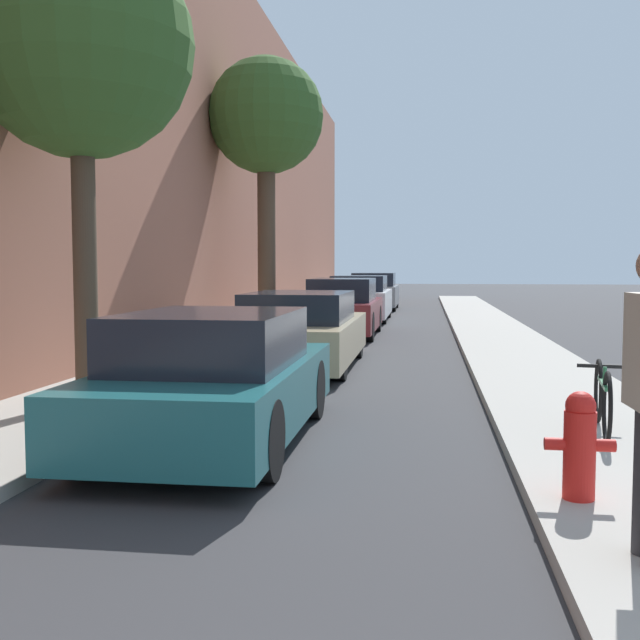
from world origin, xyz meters
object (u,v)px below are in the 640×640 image
street_tree_far (266,120)px  fire_hydrant (580,444)px  bicycle (602,397)px  parked_car_teal (215,380)px  street_tree_near (80,47)px  parked_car_white (360,299)px  parked_car_grey (374,292)px  parked_car_maroon (343,309)px  parked_car_champagne (301,331)px

street_tree_far → fire_hydrant: (4.90, -12.63, -4.72)m
bicycle → parked_car_teal: bearing=-165.0°
street_tree_far → fire_hydrant: bearing=-68.8°
street_tree_near → bicycle: street_tree_near is taller
fire_hydrant → bicycle: 2.32m
parked_car_white → parked_car_teal: bearing=-89.8°
parked_car_teal → street_tree_near: 4.36m
parked_car_grey → fire_hydrant: 25.24m
parked_car_grey → bicycle: (3.77, -22.82, -0.24)m
parked_car_grey → street_tree_far: (-1.78, -12.42, 4.53)m
parked_car_maroon → street_tree_near: street_tree_near is taller
street_tree_near → bicycle: bearing=-8.7°
parked_car_champagne → street_tree_far: 7.23m
parked_car_maroon → street_tree_far: bearing=-160.9°
street_tree_near → bicycle: (5.70, -0.87, -3.81)m
parked_car_teal → fire_hydrant: bearing=-29.5°
street_tree_far → parked_car_grey: bearing=81.8°
fire_hydrant → parked_car_teal: bearing=150.5°
parked_car_grey → fire_hydrant: parked_car_grey is taller
parked_car_teal → parked_car_champagne: bearing=90.8°
parked_car_white → street_tree_far: size_ratio=0.71×
parked_car_maroon → bicycle: bearing=-71.3°
parked_car_teal → street_tree_far: bearing=99.4°
parked_car_white → bicycle: parked_car_white is taller
parked_car_grey → fire_hydrant: size_ratio=5.67×
parked_car_champagne → street_tree_far: (-1.73, 5.30, 4.61)m
parked_car_white → bicycle: bearing=-77.1°
parked_car_teal → parked_car_grey: 23.29m
street_tree_near → bicycle: size_ratio=3.41×
parked_car_teal → parked_car_maroon: parked_car_maroon is taller
parked_car_champagne → bicycle: 6.38m
bicycle → parked_car_champagne: bearing=134.7°
parked_car_grey → bicycle: parked_car_grey is taller
parked_car_white → parked_car_grey: bearing=89.7°
street_tree_near → fire_hydrant: 7.02m
parked_car_white → fire_hydrant: size_ratio=6.20×
parked_car_white → fire_hydrant: 19.03m
parked_car_white → fire_hydrant: (3.15, -18.77, -0.18)m
parked_car_champagne → street_tree_near: (-1.88, -4.23, 3.65)m
fire_hydrant → parked_car_white: bearing=99.5°
street_tree_far → fire_hydrant: 14.35m
parked_car_champagne → street_tree_near: 5.90m
parked_car_grey → fire_hydrant: bearing=-82.9°
parked_car_champagne → parked_car_teal: bearing=-89.2°
parked_car_white → fire_hydrant: parked_car_white is taller
bicycle → street_tree_far: bearing=125.9°
parked_car_champagne → parked_car_maroon: bearing=89.2°
parked_car_champagne → parked_car_white: 11.44m
parked_car_grey → street_tree_far: 13.34m
parked_car_white → parked_car_champagne: bearing=-90.1°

